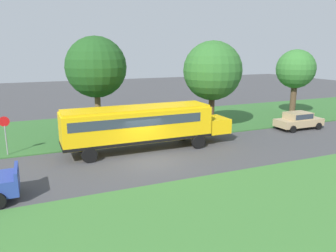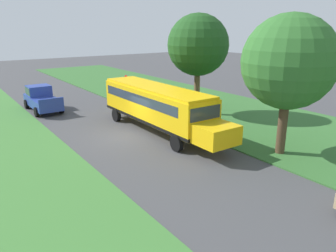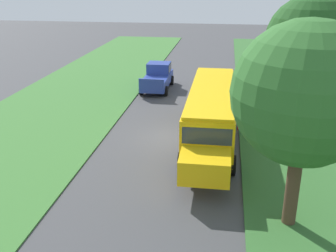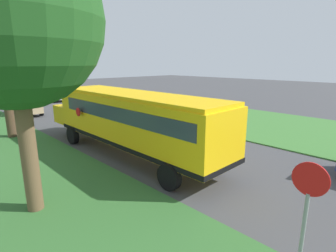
% 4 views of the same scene
% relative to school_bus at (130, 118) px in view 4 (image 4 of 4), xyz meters
% --- Properties ---
extents(ground_plane, '(120.00, 120.00, 0.00)m').
position_rel_school_bus_xyz_m(ground_plane, '(2.29, -0.28, -1.92)').
color(ground_plane, '#424244').
extents(grass_far_side, '(10.00, 80.00, 0.07)m').
position_rel_school_bus_xyz_m(grass_far_side, '(11.29, -0.28, -1.89)').
color(grass_far_side, '#3D7533').
rests_on(grass_far_side, ground).
extents(school_bus, '(2.84, 12.42, 3.16)m').
position_rel_school_bus_xyz_m(school_bus, '(0.00, 0.00, 0.00)').
color(school_bus, yellow).
rests_on(school_bus, ground).
extents(car_tan_nearest, '(2.02, 4.40, 1.56)m').
position_rel_school_bus_xyz_m(car_tan_nearest, '(-0.51, 15.11, -1.05)').
color(car_tan_nearest, tan).
rests_on(car_tan_nearest, ground).
extents(car_silver_middle, '(2.02, 4.40, 1.56)m').
position_rel_school_bus_xyz_m(car_silver_middle, '(5.09, 22.27, -1.05)').
color(car_silver_middle, '#B7B7BC').
rests_on(car_silver_middle, ground).
extents(oak_tree_beside_bus, '(4.91, 4.91, 8.16)m').
position_rel_school_bus_xyz_m(oak_tree_beside_bus, '(-5.29, -2.03, 3.85)').
color(oak_tree_beside_bus, brown).
rests_on(oak_tree_beside_bus, ground).
extents(stop_sign, '(0.08, 0.68, 2.74)m').
position_rel_school_bus_xyz_m(stop_sign, '(-2.31, -8.86, -0.19)').
color(stop_sign, gray).
rests_on(stop_sign, ground).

